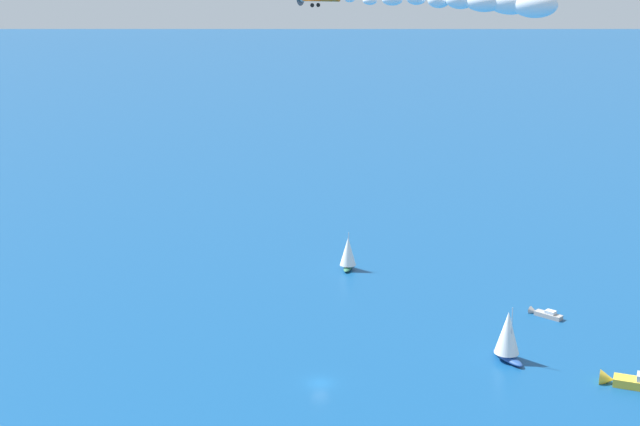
% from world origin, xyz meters
% --- Properties ---
extents(ground_plane, '(2000.00, 2000.00, 0.00)m').
position_xyz_m(ground_plane, '(0.00, 0.00, 0.00)').
color(ground_plane, navy).
extents(motorboat_near_centre, '(5.22, 6.57, 1.96)m').
position_xyz_m(motorboat_near_centre, '(49.87, 17.86, 0.53)').
color(motorboat_near_centre, '#9E9993').
rests_on(motorboat_near_centre, ground_plane).
extents(motorboat_far_stbd, '(10.69, 8.78, 3.22)m').
position_xyz_m(motorboat_far_stbd, '(49.17, -13.61, 0.87)').
color(motorboat_far_stbd, gold).
rests_on(motorboat_far_stbd, ground_plane).
extents(sailboat_offshore, '(5.10, 8.11, 10.10)m').
position_xyz_m(sailboat_offshore, '(33.80, 0.94, 4.61)').
color(sailboat_offshore, '#23478C').
rests_on(sailboat_offshore, ground_plane).
extents(sailboat_mid_cluster, '(4.83, 6.79, 8.54)m').
position_xyz_m(sailboat_mid_cluster, '(20.05, 54.39, 3.90)').
color(sailboat_mid_cluster, '#33704C').
rests_on(sailboat_mid_cluster, ground_plane).
extents(smoke_trail_lead, '(24.21, 23.40, 3.57)m').
position_xyz_m(smoke_trail_lead, '(18.88, -17.91, 61.72)').
color(smoke_trail_lead, white).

